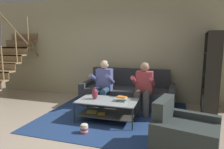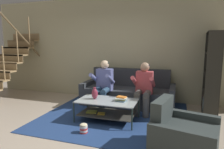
# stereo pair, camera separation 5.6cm
# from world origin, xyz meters

# --- Properties ---
(ground) EXTENTS (16.80, 16.80, 0.00)m
(ground) POSITION_xyz_m (0.00, 0.00, 0.00)
(ground) COLOR #BEAD97
(back_partition) EXTENTS (8.40, 0.12, 2.90)m
(back_partition) POSITION_xyz_m (0.00, 2.46, 1.45)
(back_partition) COLOR #BEB992
(back_partition) RESTS_ON ground
(staircase_run) EXTENTS (1.04, 2.32, 2.83)m
(staircase_run) POSITION_xyz_m (-3.19, 1.44, 1.08)
(staircase_run) COLOR tan
(staircase_run) RESTS_ON ground
(couch) EXTENTS (2.37, 0.87, 0.92)m
(couch) POSITION_xyz_m (0.37, 1.88, 0.30)
(couch) COLOR #363B42
(couch) RESTS_ON ground
(person_seated_left) EXTENTS (0.50, 0.58, 1.19)m
(person_seated_left) POSITION_xyz_m (-0.12, 1.36, 0.65)
(person_seated_left) COLOR navy
(person_seated_left) RESTS_ON ground
(person_seated_right) EXTENTS (0.50, 0.58, 1.17)m
(person_seated_right) POSITION_xyz_m (0.86, 1.36, 0.64)
(person_seated_right) COLOR #57544F
(person_seated_right) RESTS_ON ground
(coffee_table) EXTENTS (1.23, 0.68, 0.44)m
(coffee_table) POSITION_xyz_m (0.21, 0.66, 0.29)
(coffee_table) COLOR #A8B6B9
(coffee_table) RESTS_ON ground
(area_rug) EXTENTS (3.09, 3.17, 0.01)m
(area_rug) POSITION_xyz_m (0.30, 1.15, 0.01)
(area_rug) COLOR navy
(area_rug) RESTS_ON ground
(vase) EXTENTS (0.13, 0.13, 0.25)m
(vase) POSITION_xyz_m (-0.06, 0.68, 0.56)
(vase) COLOR maroon
(vase) RESTS_ON coffee_table
(book_stack) EXTENTS (0.24, 0.21, 0.09)m
(book_stack) POSITION_xyz_m (0.51, 0.70, 0.48)
(book_stack) COLOR #7497AE
(book_stack) RESTS_ON coffee_table
(bookshelf) EXTENTS (0.37, 1.12, 1.85)m
(bookshelf) POSITION_xyz_m (2.35, 1.87, 0.73)
(bookshelf) COLOR #292721
(bookshelf) RESTS_ON ground
(armchair) EXTENTS (1.02, 1.02, 0.79)m
(armchair) POSITION_xyz_m (1.69, -0.20, 0.27)
(armchair) COLOR #343D3D
(armchair) RESTS_ON ground
(popcorn_tub) EXTENTS (0.14, 0.14, 0.18)m
(popcorn_tub) POSITION_xyz_m (0.02, -0.03, 0.09)
(popcorn_tub) COLOR red
(popcorn_tub) RESTS_ON ground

